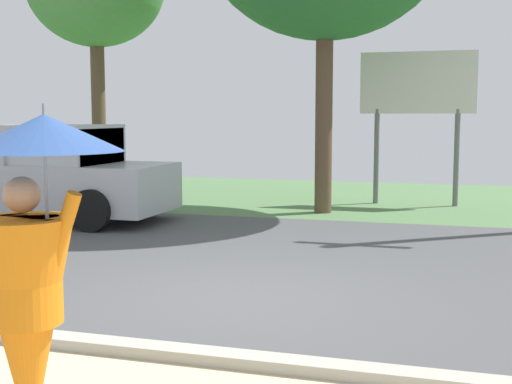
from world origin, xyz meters
TOP-DOWN VIEW (x-y plane):
  - ground_plane at (0.00, 2.95)m, footprint 40.00×22.00m
  - monk_pedestrian at (-0.08, -3.72)m, footprint 1.04×0.93m
  - pickup_truck at (-5.52, 4.52)m, footprint 5.20×2.28m
  - roadside_billboard at (1.43, 8.94)m, footprint 2.60×0.12m

SIDE VIEW (x-z plane):
  - ground_plane at x=0.00m, z-range -0.15..0.05m
  - pickup_truck at x=-5.52m, z-range -0.07..1.81m
  - monk_pedestrian at x=-0.08m, z-range 0.01..2.14m
  - roadside_billboard at x=1.43m, z-range 0.80..4.30m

